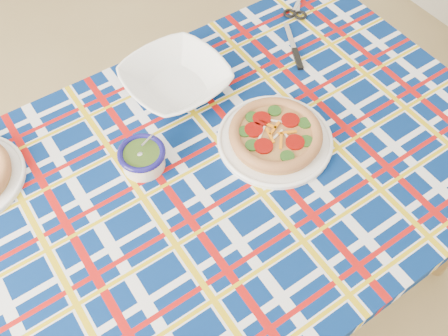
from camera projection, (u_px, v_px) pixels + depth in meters
floor at (138, 280)px, 1.80m from camera, size 4.00×4.00×0.00m
dining_table at (216, 188)px, 1.28m from camera, size 1.49×0.93×0.70m
tablecloth at (215, 184)px, 1.26m from camera, size 1.51×0.96×0.10m
main_focaccia_plate at (275, 134)px, 1.25m from camera, size 0.32×0.32×0.06m
pesto_bowl at (142, 157)px, 1.20m from camera, size 0.12×0.12×0.07m
serving_bowl at (176, 80)px, 1.35m from camera, size 0.30×0.30×0.07m
table_knife at (290, 37)px, 1.49m from camera, size 0.11×0.20×0.01m
kitchen_scissors at (299, 1)px, 1.58m from camera, size 0.18×0.17×0.01m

